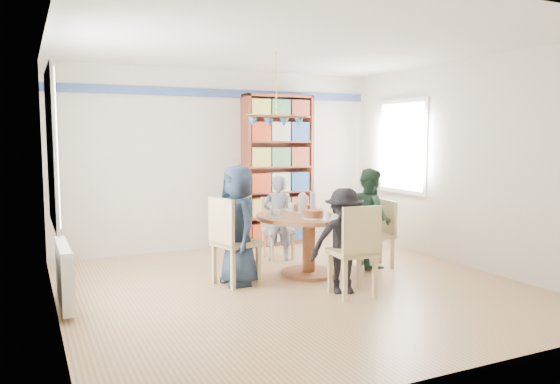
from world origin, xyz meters
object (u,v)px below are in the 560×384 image
person_left (238,225)px  person_right (370,218)px  person_near (344,241)px  chair_near (356,247)px  person_far (278,218)px  bookshelf (278,172)px  chair_right (381,230)px  chair_left (230,237)px  chair_far (276,225)px  radiator (64,274)px  dining_table (309,230)px

person_left → person_right: (1.87, 0.07, -0.04)m
person_near → chair_near: bearing=-63.8°
chair_near → person_far: person_far is taller
person_left → bookshelf: (1.41, 1.94, 0.46)m
chair_right → chair_near: bearing=-136.0°
chair_left → person_far: bearing=41.2°
chair_left → chair_near: size_ratio=1.03×
chair_right → chair_near: chair_near is taller
chair_right → chair_far: chair_right is taller
radiator → dining_table: bearing=2.8°
chair_far → person_left: (-0.98, -1.07, 0.22)m
chair_far → person_left: size_ratio=0.62×
chair_near → bookshelf: bearing=80.9°
person_right → person_left: bearing=103.2°
dining_table → person_right: size_ratio=1.00×
chair_left → person_near: 1.30m
chair_far → chair_near: bearing=-91.1°
radiator → chair_left: 1.79m
radiator → bookshelf: bearing=31.8°
chair_left → person_right: size_ratio=0.79×
radiator → chair_far: size_ratio=1.17×
radiator → person_near: bearing=-14.5°
chair_left → person_near: size_ratio=0.89×
chair_right → person_left: person_left is taller
radiator → chair_left: size_ratio=0.98×
person_far → chair_far: bearing=-87.0°
chair_left → person_far: 1.37m
person_left → bookshelf: 2.44m
dining_table → person_left: 0.95m
chair_far → person_far: person_far is taller
chair_right → person_left: (-1.99, -0.00, 0.21)m
radiator → person_far: person_far is taller
chair_left → chair_near: bearing=-44.0°
chair_near → person_near: bearing=97.9°
person_right → person_near: 1.31m
chair_right → person_right: (-0.13, 0.07, 0.17)m
dining_table → person_far: person_far is taller
chair_left → person_left: 0.17m
chair_far → person_right: bearing=-48.3°
dining_table → person_left: person_left is taller
chair_right → chair_far: (-1.02, 1.07, -0.01)m
chair_left → person_far: person_far is taller
dining_table → chair_far: chair_far is taller
person_near → bookshelf: bearing=98.0°
person_right → chair_far: bearing=52.7°
person_left → person_right: size_ratio=1.06×
chair_far → chair_near: 2.09m
dining_table → person_near: person_near is taller
person_near → chair_left: bearing=159.8°
chair_left → bookshelf: size_ratio=0.44×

